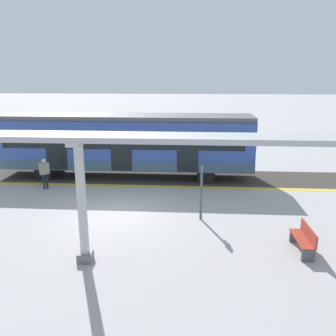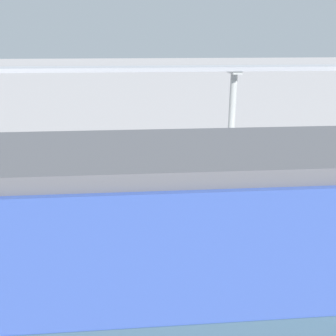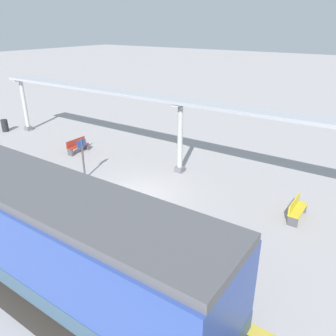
# 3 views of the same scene
# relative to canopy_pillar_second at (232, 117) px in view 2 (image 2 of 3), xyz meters

# --- Properties ---
(ground_plane) EXTENTS (176.00, 176.00, 0.00)m
(ground_plane) POSITION_rel_canopy_pillar_second_xyz_m (-3.72, 0.18, -1.95)
(ground_plane) COLOR #A5A0A1
(tactile_edge_strip) EXTENTS (0.42, 34.80, 0.01)m
(tactile_edge_strip) POSITION_rel_canopy_pillar_second_xyz_m (-7.69, 0.18, -1.95)
(tactile_edge_strip) COLOR gold
(tactile_edge_strip) RESTS_ON ground
(canopy_pillar_second) EXTENTS (1.10, 0.44, 3.85)m
(canopy_pillar_second) POSITION_rel_canopy_pillar_second_xyz_m (0.00, 0.00, 0.00)
(canopy_pillar_second) COLOR slate
(canopy_pillar_second) RESTS_ON ground
(canopy_beam) EXTENTS (1.20, 27.98, 0.16)m
(canopy_beam) POSITION_rel_canopy_pillar_second_xyz_m (-0.00, 0.20, 1.98)
(canopy_beam) COLOR #A8AAB2
(canopy_beam) RESTS_ON canopy_pillar_nearest
(bench_mid_platform) EXTENTS (1.51, 0.47, 0.86)m
(bench_mid_platform) POSITION_rel_canopy_pillar_second_xyz_m (-1.13, 6.97, -1.51)
(bench_mid_platform) COLOR #A13124
(bench_mid_platform) RESTS_ON ground
(platform_info_sign) EXTENTS (0.56, 0.10, 2.20)m
(platform_info_sign) POSITION_rel_canopy_pillar_second_xyz_m (-3.58, 3.65, -0.62)
(platform_info_sign) COLOR #4C4C51
(platform_info_sign) RESTS_ON ground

